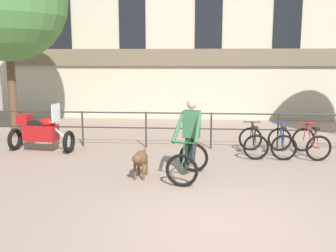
{
  "coord_description": "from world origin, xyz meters",
  "views": [
    {
      "loc": [
        -0.36,
        -5.89,
        2.57
      ],
      "look_at": [
        -1.05,
        2.86,
        1.05
      ],
      "focal_mm": 42.0,
      "sensor_mm": 36.0,
      "label": 1
    }
  ],
  "objects_px": {
    "cyclist_with_bike": "(190,143)",
    "parked_motorcycle": "(40,132)",
    "dog": "(140,159)",
    "parked_bicycle_mid_left": "(282,142)",
    "parked_bicycle_near_lamp": "(253,142)",
    "parked_bicycle_mid_right": "(311,143)"
  },
  "relations": [
    {
      "from": "dog",
      "to": "parked_bicycle_mid_left",
      "type": "relative_size",
      "value": 0.85
    },
    {
      "from": "parked_bicycle_mid_left",
      "to": "parked_bicycle_mid_right",
      "type": "bearing_deg",
      "value": -174.38
    },
    {
      "from": "dog",
      "to": "parked_bicycle_mid_left",
      "type": "height_order",
      "value": "parked_bicycle_mid_left"
    },
    {
      "from": "parked_bicycle_mid_right",
      "to": "dog",
      "type": "bearing_deg",
      "value": 22.71
    },
    {
      "from": "cyclist_with_bike",
      "to": "parked_bicycle_near_lamp",
      "type": "relative_size",
      "value": 1.52
    },
    {
      "from": "dog",
      "to": "parked_bicycle_near_lamp",
      "type": "xyz_separation_m",
      "value": [
        2.71,
        2.31,
        -0.06
      ]
    },
    {
      "from": "dog",
      "to": "parked_bicycle_mid_right",
      "type": "bearing_deg",
      "value": 32.14
    },
    {
      "from": "parked_bicycle_mid_left",
      "to": "parked_bicycle_mid_right",
      "type": "xyz_separation_m",
      "value": [
        0.75,
        0.0,
        0.0
      ]
    },
    {
      "from": "cyclist_with_bike",
      "to": "dog",
      "type": "relative_size",
      "value": 1.71
    },
    {
      "from": "parked_motorcycle",
      "to": "parked_bicycle_mid_left",
      "type": "relative_size",
      "value": 1.56
    },
    {
      "from": "dog",
      "to": "parked_bicycle_near_lamp",
      "type": "height_order",
      "value": "parked_bicycle_near_lamp"
    },
    {
      "from": "parked_bicycle_mid_left",
      "to": "parked_bicycle_near_lamp",
      "type": "bearing_deg",
      "value": 5.62
    },
    {
      "from": "dog",
      "to": "parked_motorcycle",
      "type": "height_order",
      "value": "parked_motorcycle"
    },
    {
      "from": "cyclist_with_bike",
      "to": "parked_motorcycle",
      "type": "xyz_separation_m",
      "value": [
        -4.18,
        2.07,
        -0.2
      ]
    },
    {
      "from": "cyclist_with_bike",
      "to": "parked_bicycle_mid_left",
      "type": "bearing_deg",
      "value": 53.15
    },
    {
      "from": "cyclist_with_bike",
      "to": "parked_motorcycle",
      "type": "relative_size",
      "value": 0.93
    },
    {
      "from": "parked_motorcycle",
      "to": "parked_bicycle_near_lamp",
      "type": "bearing_deg",
      "value": -82.2
    },
    {
      "from": "dog",
      "to": "parked_bicycle_mid_left",
      "type": "distance_m",
      "value": 4.16
    },
    {
      "from": "dog",
      "to": "parked_motorcycle",
      "type": "xyz_separation_m",
      "value": [
        -3.12,
        2.24,
        0.14
      ]
    },
    {
      "from": "cyclist_with_bike",
      "to": "parked_motorcycle",
      "type": "distance_m",
      "value": 4.67
    },
    {
      "from": "parked_bicycle_mid_left",
      "to": "parked_bicycle_mid_right",
      "type": "height_order",
      "value": "same"
    },
    {
      "from": "parked_bicycle_mid_right",
      "to": "parked_bicycle_near_lamp",
      "type": "bearing_deg",
      "value": -5.98
    }
  ]
}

